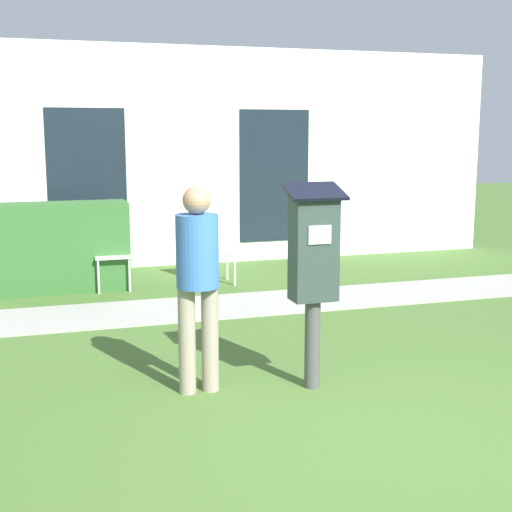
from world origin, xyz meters
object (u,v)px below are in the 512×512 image
(person_standing, at_px, (198,273))
(outdoor_chair_left, at_px, (111,247))
(outdoor_chair_middle, at_px, (215,243))
(parking_meter, at_px, (314,259))

(person_standing, distance_m, outdoor_chair_left, 3.95)
(outdoor_chair_left, bearing_deg, outdoor_chair_middle, -19.67)
(parking_meter, xyz_separation_m, outdoor_chair_middle, (0.25, 4.05, -0.49))
(parking_meter, distance_m, person_standing, 0.88)
(person_standing, xyz_separation_m, outdoor_chair_left, (-0.24, 3.92, -0.40))
(parking_meter, bearing_deg, outdoor_chair_middle, 86.52)
(outdoor_chair_middle, bearing_deg, person_standing, -130.50)
(parking_meter, xyz_separation_m, outdoor_chair_left, (-1.10, 4.09, -0.49))
(outdoor_chair_left, xyz_separation_m, outdoor_chair_middle, (1.35, -0.04, 0.00))
(outdoor_chair_left, distance_m, outdoor_chair_middle, 1.35)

